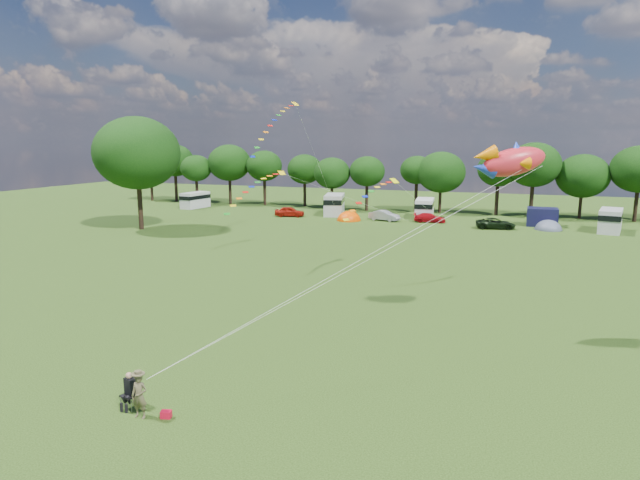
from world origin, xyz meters
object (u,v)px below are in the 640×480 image
(campervan_d, at_px, (610,220))
(kite_flyer, at_px, (139,396))
(big_tree, at_px, (137,153))
(campervan_c, at_px, (425,208))
(car_a, at_px, (290,212))
(fish_kite, at_px, (508,162))
(car_d, at_px, (496,223))
(campervan_b, at_px, (334,204))
(car_c, at_px, (430,218))
(tent_orange, at_px, (349,220))
(campervan_a, at_px, (195,200))
(tent_greyblue, at_px, (548,230))
(car_b, at_px, (384,216))
(camp_chair, at_px, (131,386))

(campervan_d, distance_m, kite_flyer, 58.79)
(big_tree, height_order, campervan_d, big_tree)
(campervan_c, bearing_deg, car_a, 99.86)
(fish_kite, bearing_deg, campervan_d, 49.75)
(car_d, distance_m, campervan_c, 11.38)
(campervan_b, bearing_deg, car_c, -114.14)
(tent_orange, bearing_deg, campervan_a, 169.61)
(campervan_a, bearing_deg, tent_greyblue, -88.01)
(car_c, distance_m, campervan_d, 20.85)
(kite_flyer, bearing_deg, car_d, 71.94)
(big_tree, distance_m, campervan_d, 55.73)
(tent_orange, bearing_deg, big_tree, -144.27)
(car_b, distance_m, campervan_d, 26.74)
(car_a, relative_size, campervan_c, 0.75)
(car_c, bearing_deg, fish_kite, -172.37)
(car_c, relative_size, tent_greyblue, 1.15)
(car_a, height_order, campervan_c, campervan_c)
(campervan_a, bearing_deg, campervan_d, -86.74)
(campervan_a, height_order, tent_orange, campervan_a)
(campervan_a, xyz_separation_m, camp_chair, (33.53, -56.73, -0.45))
(car_a, distance_m, campervan_a, 18.50)
(car_b, xyz_separation_m, car_d, (14.16, -1.99, -0.04))
(car_a, relative_size, car_c, 1.06)
(car_b, xyz_separation_m, tent_greyblue, (20.12, -0.67, -0.66))
(car_c, relative_size, tent_orange, 1.13)
(car_a, bearing_deg, car_d, -103.62)
(car_a, relative_size, fish_kite, 1.03)
(tent_orange, xyz_separation_m, fish_kite, (20.00, -38.55, 9.31))
(big_tree, height_order, tent_orange, big_tree)
(car_c, xyz_separation_m, tent_greyblue, (14.22, -1.26, -0.57))
(campervan_c, distance_m, kite_flyer, 57.92)
(camp_chair, relative_size, fish_kite, 0.36)
(big_tree, xyz_separation_m, car_d, (40.02, 14.73, -8.38))
(campervan_a, xyz_separation_m, tent_greyblue, (51.51, -4.25, -1.31))
(car_d, bearing_deg, car_b, 71.97)
(car_a, distance_m, kite_flyer, 55.55)
(car_b, height_order, campervan_c, campervan_c)
(campervan_b, bearing_deg, car_d, -116.52)
(car_b, height_order, campervan_b, campervan_b)
(big_tree, height_order, car_b, big_tree)
(campervan_b, bearing_deg, tent_greyblue, -111.17)
(car_d, height_order, campervan_b, campervan_b)
(car_c, xyz_separation_m, campervan_a, (-37.29, 2.99, 0.74))
(car_d, height_order, tent_greyblue, car_d)
(campervan_c, xyz_separation_m, campervan_d, (22.09, -4.12, 0.00))
(car_c, relative_size, campervan_c, 0.70)
(car_b, distance_m, kite_flyer, 53.78)
(camp_chair, bearing_deg, campervan_a, 135.87)
(car_b, distance_m, car_c, 5.93)
(tent_orange, xyz_separation_m, kite_flyer, (7.48, -52.35, 0.85))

